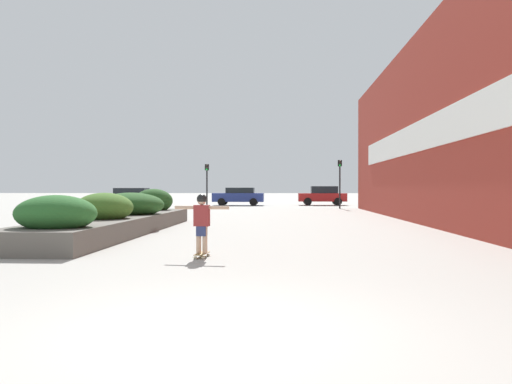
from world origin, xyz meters
TOP-DOWN VIEW (x-y plane):
  - ground_plane at (0.00, 0.00)m, footprint 300.00×300.00m
  - building_wall_right at (6.42, 14.13)m, footprint 0.67×34.75m
  - planter_box at (-4.56, 10.98)m, footprint 2.32×11.94m
  - skateboard at (-0.96, 5.40)m, footprint 0.27×0.62m
  - skateboarder at (-0.96, 5.40)m, footprint 1.15×0.21m
  - car_leftmost at (-11.85, 35.42)m, footprint 4.66×1.99m
  - car_center_left at (14.30, 36.29)m, footprint 4.37×2.05m
  - car_center_right at (4.10, 38.22)m, footprint 4.08×1.89m
  - car_rightmost at (-3.05, 37.28)m, footprint 4.29×2.02m
  - traffic_light_left at (-4.81, 30.99)m, footprint 0.28×0.30m
  - traffic_light_right at (4.76, 31.06)m, footprint 0.28×0.30m

SIDE VIEW (x-z plane):
  - ground_plane at x=0.00m, z-range 0.00..0.00m
  - skateboard at x=-0.96m, z-range 0.02..0.11m
  - planter_box at x=-4.56m, z-range -0.16..1.26m
  - car_leftmost at x=-11.85m, z-range 0.04..1.52m
  - car_rightmost at x=-3.05m, z-range 0.05..1.56m
  - skateboarder at x=-0.96m, z-range 0.22..1.45m
  - car_center_right at x=4.10m, z-range 0.03..1.66m
  - car_center_left at x=14.30m, z-range 0.04..1.70m
  - traffic_light_left at x=-4.81m, z-range 0.60..3.81m
  - traffic_light_right at x=4.76m, z-range 0.63..4.11m
  - building_wall_right at x=6.42m, z-range 0.00..7.80m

